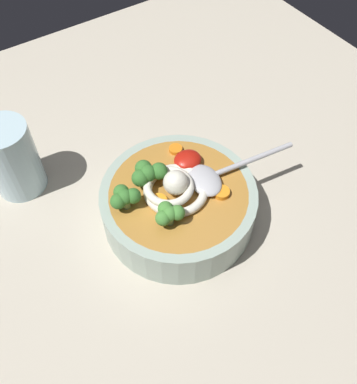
{
  "coord_description": "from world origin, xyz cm",
  "views": [
    {
      "loc": [
        18.74,
        29.23,
        56.88
      ],
      "look_at": [
        -1.27,
        -0.83,
        8.87
      ],
      "focal_mm": 40.11,
      "sensor_mm": 36.0,
      "label": 1
    }
  ],
  "objects": [
    {
      "name": "soup_bowl",
      "position": [
        -1.27,
        -0.83,
        5.85
      ],
      "size": [
        22.41,
        22.41,
        6.25
      ],
      "color": "#9EB2A3",
      "rests_on": "table_slab"
    },
    {
      "name": "broccoli_floret_far",
      "position": [
        1.54,
        -4.44,
        11.23
      ],
      "size": [
        4.77,
        4.1,
        3.77
      ],
      "color": "#7A9E60",
      "rests_on": "soup_bowl"
    },
    {
      "name": "carrot_slice_extra_a",
      "position": [
        -6.05,
        2.81,
        9.25
      ],
      "size": [
        2.27,
        2.27,
        0.77
      ],
      "primitive_type": "cylinder",
      "color": "orange",
      "rests_on": "soup_bowl"
    },
    {
      "name": "table_slab",
      "position": [
        0.0,
        0.0,
        1.31
      ],
      "size": [
        112.95,
        112.95,
        2.62
      ],
      "primitive_type": "cube",
      "color": "#BCB29E",
      "rests_on": "ground"
    },
    {
      "name": "drinking_glass",
      "position": [
        15.98,
        -20.02,
        8.67
      ],
      "size": [
        7.8,
        7.8,
        12.09
      ],
      "primitive_type": "cylinder",
      "color": "silver",
      "rests_on": "table_slab"
    },
    {
      "name": "broccoli_floret_center",
      "position": [
        2.53,
        2.64,
        10.86
      ],
      "size": [
        4.02,
        3.46,
        3.18
      ],
      "color": "#7A9E60",
      "rests_on": "soup_bowl"
    },
    {
      "name": "broccoli_floret_near_spoon",
      "position": [
        6.04,
        -2.85,
        10.96
      ],
      "size": [
        4.22,
        3.63,
        3.34
      ],
      "color": "#7A9E60",
      "rests_on": "soup_bowl"
    },
    {
      "name": "noodle_pile",
      "position": [
        -0.75,
        -1.06,
        10.12
      ],
      "size": [
        10.02,
        9.83,
        4.03
      ],
      "color": "silver",
      "rests_on": "soup_bowl"
    },
    {
      "name": "carrot_slice_front",
      "position": [
        2.12,
        -0.74,
        9.25
      ],
      "size": [
        2.51,
        2.51,
        0.76
      ],
      "primitive_type": "cylinder",
      "color": "orange",
      "rests_on": "soup_bowl"
    },
    {
      "name": "carrot_slice_beside_chili",
      "position": [
        -5.26,
        -7.6,
        9.17
      ],
      "size": [
        2.01,
        2.01,
        0.6
      ],
      "primitive_type": "cylinder",
      "color": "orange",
      "rests_on": "soup_bowl"
    },
    {
      "name": "chili_sauce_dollop",
      "position": [
        -5.22,
        -4.37,
        9.8
      ],
      "size": [
        4.14,
        3.73,
        1.86
      ],
      "primitive_type": "ellipsoid",
      "color": "#B2190F",
      "rests_on": "soup_bowl"
    },
    {
      "name": "soup_spoon",
      "position": [
        -6.53,
        -0.15,
        9.67
      ],
      "size": [
        17.49,
        6.51,
        1.6
      ],
      "rotation": [
        0.0,
        0.0,
        3.01
      ],
      "color": "#B7B7BC",
      "rests_on": "soup_bowl"
    }
  ]
}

